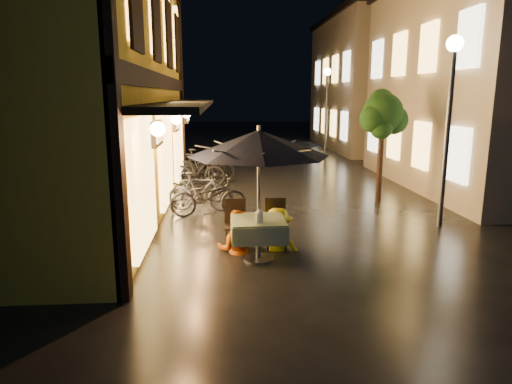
{
  "coord_description": "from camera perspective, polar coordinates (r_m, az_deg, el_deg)",
  "views": [
    {
      "loc": [
        -1.99,
        -7.82,
        2.97
      ],
      "look_at": [
        -1.35,
        0.72,
        1.15
      ],
      "focal_mm": 32.0,
      "sensor_mm": 36.0,
      "label": 1
    }
  ],
  "objects": [
    {
      "name": "cafe_chair_right",
      "position": [
        9.07,
        2.46,
        -3.57
      ],
      "size": [
        0.42,
        0.42,
        0.97
      ],
      "color": "black",
      "rests_on": "ground"
    },
    {
      "name": "bicycle_1",
      "position": [
        11.92,
        -6.96,
        0.03
      ],
      "size": [
        1.77,
        0.75,
        1.03
      ],
      "primitive_type": "imported",
      "rotation": [
        0.0,
        0.0,
        1.41
      ],
      "color": "black",
      "rests_on": "ground"
    },
    {
      "name": "streetlamp_far",
      "position": [
        22.38,
        8.81,
        11.74
      ],
      "size": [
        0.36,
        0.36,
        4.23
      ],
      "color": "#59595E",
      "rests_on": "ground"
    },
    {
      "name": "bicycle_3",
      "position": [
        15.18,
        -7.25,
        2.72
      ],
      "size": [
        1.88,
        0.83,
        1.09
      ],
      "primitive_type": "imported",
      "rotation": [
        0.0,
        0.0,
        1.39
      ],
      "color": "black",
      "rests_on": "ground"
    },
    {
      "name": "table_lantern",
      "position": [
        7.99,
        0.45,
        -2.88
      ],
      "size": [
        0.16,
        0.16,
        0.25
      ],
      "color": "white",
      "rests_on": "cafe_table"
    },
    {
      "name": "patio_umbrella",
      "position": [
        8.0,
        0.32,
        6.11
      ],
      "size": [
        2.53,
        2.53,
        2.46
      ],
      "color": "#59595E",
      "rests_on": "ground"
    },
    {
      "name": "streetlamp_near",
      "position": [
        11.01,
        23.12,
        10.79
      ],
      "size": [
        0.36,
        0.36,
        4.23
      ],
      "color": "#59595E",
      "rests_on": "ground"
    },
    {
      "name": "bicycle_6",
      "position": [
        16.97,
        -6.62,
        3.34
      ],
      "size": [
        1.74,
        0.88,
        0.87
      ],
      "primitive_type": "imported",
      "rotation": [
        0.0,
        0.0,
        1.38
      ],
      "color": "black",
      "rests_on": "ground"
    },
    {
      "name": "person_yellow",
      "position": [
        8.86,
        2.74,
        -2.17
      ],
      "size": [
        1.15,
        0.81,
        1.61
      ],
      "primitive_type": "imported",
      "rotation": [
        0.0,
        0.0,
        2.92
      ],
      "color": "#FFE908",
      "rests_on": "ground"
    },
    {
      "name": "bicycle_5",
      "position": [
        16.37,
        -6.96,
        3.45
      ],
      "size": [
        1.91,
        0.74,
        1.12
      ],
      "primitive_type": "imported",
      "rotation": [
        0.0,
        0.0,
        1.69
      ],
      "color": "black",
      "rests_on": "ground"
    },
    {
      "name": "bicycle_4",
      "position": [
        15.87,
        -6.03,
        2.97
      ],
      "size": [
        1.99,
        1.06,
        0.99
      ],
      "primitive_type": "imported",
      "rotation": [
        0.0,
        0.0,
        1.79
      ],
      "color": "black",
      "rests_on": "ground"
    },
    {
      "name": "street_tree",
      "position": [
        13.1,
        15.59,
        9.17
      ],
      "size": [
        1.43,
        1.2,
        3.15
      ],
      "color": "black",
      "rests_on": "ground"
    },
    {
      "name": "cafe_chair_left",
      "position": [
        9.01,
        -2.61,
        -3.67
      ],
      "size": [
        0.42,
        0.42,
        0.97
      ],
      "color": "black",
      "rests_on": "ground"
    },
    {
      "name": "bicycle_0",
      "position": [
        11.41,
        -5.98,
        -0.57
      ],
      "size": [
        1.97,
        0.89,
        1.0
      ],
      "primitive_type": "imported",
      "rotation": [
        0.0,
        0.0,
        1.69
      ],
      "color": "black",
      "rests_on": "ground"
    },
    {
      "name": "person_orange",
      "position": [
        8.76,
        -2.5,
        -2.37
      ],
      "size": [
        0.84,
        0.68,
        1.6
      ],
      "primitive_type": "imported",
      "rotation": [
        0.0,
        0.0,
        3.04
      ],
      "color": "#D25709",
      "rests_on": "ground"
    },
    {
      "name": "bicycle_2",
      "position": [
        12.93,
        -7.82,
        0.66
      ],
      "size": [
        1.74,
        0.68,
        0.9
      ],
      "primitive_type": "imported",
      "rotation": [
        0.0,
        0.0,
        1.53
      ],
      "color": "black",
      "rests_on": "ground"
    },
    {
      "name": "west_building",
      "position": [
        12.42,
        -22.5,
        14.55
      ],
      "size": [
        5.9,
        11.4,
        7.4
      ],
      "color": "gold",
      "rests_on": "ground"
    },
    {
      "name": "ground",
      "position": [
        8.6,
        9.5,
        -8.38
      ],
      "size": [
        90.0,
        90.0,
        0.0
      ],
      "primitive_type": "plane",
      "color": "black",
      "rests_on": "ground"
    },
    {
      "name": "cafe_table",
      "position": [
        8.31,
        0.31,
        -4.66
      ],
      "size": [
        0.99,
        0.99,
        0.78
      ],
      "color": "#59595E",
      "rests_on": "ground"
    },
    {
      "name": "east_building_far",
      "position": [
        27.51,
        16.33,
        12.98
      ],
      "size": [
        7.3,
        10.3,
        7.3
      ],
      "color": "#A39582",
      "rests_on": "ground"
    }
  ]
}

